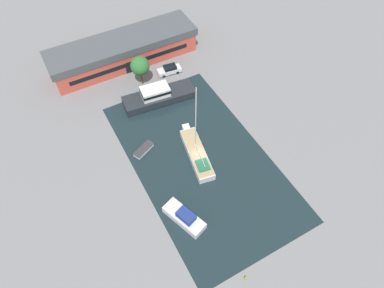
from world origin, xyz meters
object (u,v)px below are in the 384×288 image
sailboat_moored (197,153)px  quay_tree_near_building (140,66)px  small_dinghy (144,150)px  cabin_boat (184,217)px  parked_car (169,70)px  warehouse_building (123,50)px  motor_cruiser (158,96)px

sailboat_moored → quay_tree_near_building: bearing=102.6°
small_dinghy → cabin_boat: (0.11, -14.21, 0.52)m
sailboat_moored → cabin_boat: bearing=-117.5°
parked_car → warehouse_building: bearing=46.3°
parked_car → sailboat_moored: sailboat_moored is taller
warehouse_building → cabin_boat: bearing=-98.6°
warehouse_building → quay_tree_near_building: 8.11m
parked_car → quay_tree_near_building: bearing=98.4°
warehouse_building → quay_tree_near_building: quay_tree_near_building is taller
motor_cruiser → small_dinghy: 11.95m
quay_tree_near_building → sailboat_moored: 20.55m
sailboat_moored → cabin_boat: 11.53m
sailboat_moored → small_dinghy: (-7.19, 5.12, -0.43)m
parked_car → motor_cruiser: size_ratio=0.35×
quay_tree_near_building → sailboat_moored: size_ratio=0.42×
quay_tree_near_building → parked_car: 6.92m
sailboat_moored → small_dinghy: sailboat_moored is taller
warehouse_building → quay_tree_near_building: size_ratio=4.90×
parked_car → motor_cruiser: motor_cruiser is taller
warehouse_building → parked_car: warehouse_building is taller
warehouse_building → motor_cruiser: bearing=-84.5°
small_dinghy → cabin_boat: bearing=156.1°
sailboat_moored → small_dinghy: bearing=155.0°
parked_car → motor_cruiser: (-5.19, -5.78, 0.30)m
warehouse_building → small_dinghy: bearing=-104.3°
warehouse_building → motor_cruiser: 13.69m
parked_car → motor_cruiser: 7.77m
warehouse_building → parked_car: size_ratio=6.13×
warehouse_building → small_dinghy: (-6.06, -23.03, -2.30)m
sailboat_moored → warehouse_building: bearing=102.8°
quay_tree_near_building → parked_car: (5.99, 0.14, -3.46)m
cabin_boat → quay_tree_near_building: bearing=58.0°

